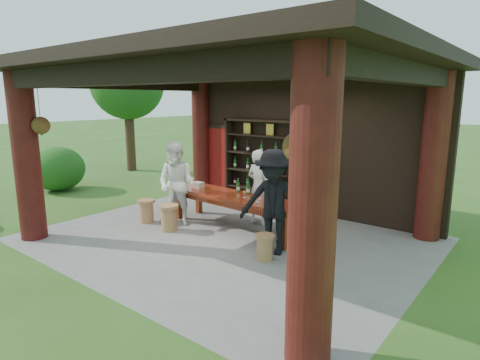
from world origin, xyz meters
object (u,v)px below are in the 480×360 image
Objects in this scene: tasting_table at (236,200)px; host at (259,187)px; stool_near_left at (169,217)px; guest_man at (273,202)px; wine_shelf at (268,164)px; stool_near_right at (265,246)px; stool_far_left at (146,210)px; napkin_basket at (198,185)px; guest_woman at (177,184)px.

host reaches higher than tasting_table.
guest_man reaches higher than stool_near_left.
tasting_table is (0.42, -1.85, -0.51)m from wine_shelf.
stool_far_left is at bearing 177.77° from stool_near_right.
stool_near_left is 1.13m from napkin_basket.
napkin_basket is at bearing 147.17° from guest_man.
tasting_table is 1.60m from guest_man.
stool_near_right is 0.80m from guest_man.
stool_near_left is 2.09m from host.
guest_man is at bearing -15.02° from napkin_basket.
stool_far_left reaches higher than stool_near_right.
host is 6.51× the size of napkin_basket.
wine_shelf is at bearing 54.95° from guest_woman.
host is 0.91× the size of guest_woman.
napkin_basket is (0.10, 0.57, -0.11)m from guest_woman.
host is (0.59, -1.23, -0.30)m from wine_shelf.
guest_woman is at bearing 44.43° from host.
guest_man is 7.38× the size of napkin_basket.
tasting_table is at bearing 78.90° from host.
stool_near_right is 0.24× the size of guest_man.
wine_shelf is 1.39× the size of guest_woman.
tasting_table reaches higher than stool_near_right.
tasting_table is 5.87× the size of stool_near_left.
stool_near_right is at bearing -1.20° from stool_near_left.
guest_man is at bearing -18.87° from guest_woman.
guest_man reaches higher than guest_woman.
wine_shelf is 4.59× the size of stool_near_left.
stool_near_left is 1.07× the size of stool_far_left.
stool_far_left is 2.03× the size of napkin_basket.
stool_near_left is 2.54m from stool_near_right.
stool_far_left is 1.31m from napkin_basket.
tasting_table is 12.74× the size of napkin_basket.
guest_woman is 0.59m from napkin_basket.
guest_woman is (0.67, 0.35, 0.65)m from stool_far_left.
stool_near_left is at bearing -5.29° from stool_far_left.
wine_shelf reaches higher than napkin_basket.
guest_man reaches higher than stool_far_left.
guest_woman is at bearing -100.23° from napkin_basket.
stool_far_left is (-3.39, 0.13, 0.03)m from stool_near_right.
stool_far_left is (-1.48, -2.76, -0.86)m from wine_shelf.
napkin_basket is at bearing -111.13° from wine_shelf.
stool_far_left is at bearing 166.18° from guest_man.
guest_man is (1.25, -1.29, 0.11)m from host.
guest_woman is at bearing 113.58° from stool_near_left.
host reaches higher than stool_near_right.
stool_far_left is at bearing 40.75° from host.
guest_man is at bearing -53.99° from wine_shelf.
guest_man is (-0.08, 0.36, 0.71)m from stool_near_right.
napkin_basket is (-1.30, -0.61, -0.03)m from host.
stool_far_left is at bearing -154.51° from tasting_table.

